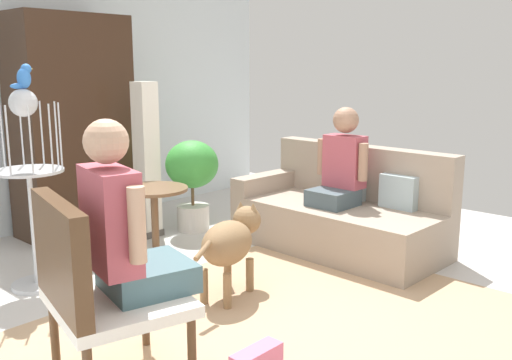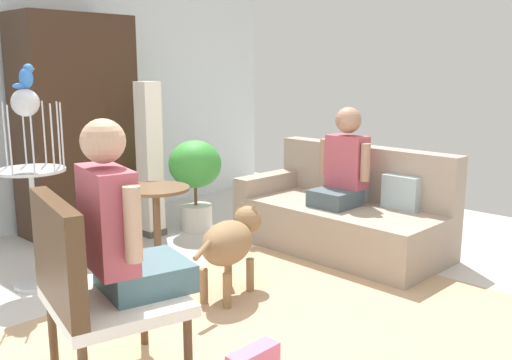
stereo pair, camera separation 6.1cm
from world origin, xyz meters
The scene contains 14 objects.
ground_plane centered at (0.00, 0.00, 0.00)m, with size 7.03×7.03×0.00m, color beige.
back_wall centered at (0.00, 2.99, 1.28)m, with size 5.82×0.12×2.55m, color silver.
area_rug centered at (-0.17, -0.20, 0.00)m, with size 3.11×2.41×0.01m, color tan.
couch centered at (1.45, 0.44, 0.30)m, with size 0.91×1.81×0.88m.
armchair centered at (-1.25, 0.04, 0.56)m, with size 0.75×0.81×0.98m.
person_on_couch centered at (1.40, 0.42, 0.75)m, with size 0.45×0.50×0.83m.
person_on_armchair centered at (-1.08, 0.00, 0.80)m, with size 0.56×0.55×0.87m.
round_end_table centered at (0.10, 1.32, 0.39)m, with size 0.54×0.54×0.62m.
dog centered at (0.03, 0.39, 0.39)m, with size 0.78×0.42×0.61m.
bird_cage_stand centered at (-0.81, 1.54, 0.84)m, with size 0.48×0.48×1.42m.
parrot centered at (-0.79, 1.54, 1.50)m, with size 0.17×0.10×0.17m.
potted_plant centered at (0.91, 1.80, 0.56)m, with size 0.51×0.51×0.88m.
column_lamp centered at (0.51, 1.97, 0.71)m, with size 0.20×0.20×1.44m.
armoire_cabinet centered at (0.13, 2.58, 1.02)m, with size 1.03×0.56×2.04m, color #382316.
Camera 1 is at (-2.58, -2.26, 1.57)m, focal length 39.66 mm.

